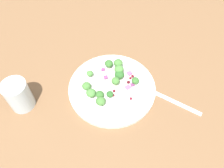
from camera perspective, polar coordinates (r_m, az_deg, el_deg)
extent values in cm
cube|color=brown|center=(70.58, 0.80, 0.92)|extent=(180.00, 180.00, 2.00)
cylinder|color=white|center=(66.96, 0.00, -1.04)|extent=(25.43, 25.43, 1.20)
torus|color=white|center=(66.46, 0.00, -0.75)|extent=(24.40, 24.40, 1.00)
cylinder|color=white|center=(66.38, 0.00, -0.70)|extent=(14.75, 14.75, 0.20)
cylinder|color=#ADD18E|center=(66.76, 5.81, 0.38)|extent=(0.82, 0.82, 0.82)
ellipsoid|color=#386B2D|center=(65.97, 5.88, 0.88)|extent=(2.20, 2.20, 1.65)
cylinder|color=#9EC684|center=(64.01, -3.06, -3.11)|extent=(0.86, 0.86, 0.86)
ellipsoid|color=#386B2D|center=(63.14, -3.10, -2.61)|extent=(2.30, 2.30, 1.73)
cylinder|color=#ADD18E|center=(69.81, 1.54, 4.65)|extent=(1.03, 1.03, 1.03)
ellipsoid|color=#477A38|center=(68.87, 1.56, 5.31)|extent=(2.75, 2.75, 2.06)
cylinder|color=#ADD18E|center=(65.74, -6.15, -1.35)|extent=(0.96, 0.96, 0.96)
ellipsoid|color=#477A38|center=(64.80, -6.24, -0.79)|extent=(2.56, 2.56, 1.92)
cylinder|color=#ADD18E|center=(68.45, 1.62, 3.23)|extent=(1.04, 1.04, 1.04)
ellipsoid|color=#4C843D|center=(67.47, 1.64, 3.90)|extent=(2.78, 2.78, 2.09)
cylinder|color=#8EB77A|center=(64.21, -0.55, -2.99)|extent=(0.74, 0.74, 0.74)
ellipsoid|color=#2D6028|center=(63.46, -0.55, -2.56)|extent=(1.97, 1.97, 1.47)
cylinder|color=#ADD18E|center=(62.69, -2.81, -4.87)|extent=(1.01, 1.01, 1.01)
ellipsoid|color=#477A38|center=(61.65, -2.86, -4.29)|extent=(2.70, 2.70, 2.03)
cylinder|color=#ADD18E|center=(70.27, -0.86, 4.51)|extent=(0.95, 0.95, 0.95)
ellipsoid|color=#386B2D|center=(69.40, -0.87, 5.12)|extent=(2.54, 2.54, 1.91)
cylinder|color=#9EC684|center=(67.78, 1.84, 1.73)|extent=(1.06, 1.06, 1.06)
ellipsoid|color=#2D6028|center=(66.77, 1.87, 2.39)|extent=(2.82, 2.82, 2.12)
cylinder|color=#8EB77A|center=(68.38, -5.53, 2.20)|extent=(0.74, 0.74, 0.74)
ellipsoid|color=#4C843D|center=(67.68, -5.59, 2.67)|extent=(1.99, 1.99, 1.49)
cylinder|color=#ADD18E|center=(64.20, -5.21, -2.82)|extent=(1.01, 1.01, 1.01)
ellipsoid|color=#4C843D|center=(63.19, -5.29, -2.23)|extent=(2.70, 2.70, 2.02)
cylinder|color=#ADD18E|center=(65.78, 0.87, 0.26)|extent=(0.89, 0.89, 0.89)
ellipsoid|color=#477A38|center=(64.91, 0.88, 0.81)|extent=(2.38, 2.38, 1.79)
sphere|color=maroon|center=(64.88, 0.53, -1.72)|extent=(0.82, 0.82, 0.82)
sphere|color=maroon|center=(64.40, 0.37, -2.85)|extent=(0.75, 0.75, 0.75)
sphere|color=maroon|center=(67.93, 4.61, 1.48)|extent=(0.75, 0.75, 0.75)
sphere|color=#4C0A14|center=(66.98, 4.14, 0.45)|extent=(0.95, 0.95, 0.95)
sphere|color=maroon|center=(68.41, 5.18, 1.95)|extent=(0.90, 0.90, 0.90)
sphere|color=maroon|center=(63.78, 4.75, -3.64)|extent=(0.77, 0.77, 0.77)
sphere|color=maroon|center=(66.07, -6.27, -0.24)|extent=(0.81, 0.81, 0.81)
cube|color=#843D75|center=(69.85, -2.23, 3.63)|extent=(1.50, 1.49, 0.38)
cube|color=#843D75|center=(67.66, -1.58, 1.70)|extent=(1.38, 1.34, 0.49)
cube|color=#A35B93|center=(69.09, 4.39, 2.70)|extent=(1.49, 1.39, 0.60)
cube|color=#843D75|center=(66.51, 5.16, -0.19)|extent=(1.44, 1.30, 0.47)
cube|color=#A35B93|center=(65.67, 3.97, -0.78)|extent=(1.40, 1.24, 0.56)
cube|color=silver|center=(67.24, 15.74, -4.46)|extent=(8.29, 13.72, 0.50)
cube|color=silver|center=(68.07, 8.63, -1.12)|extent=(3.84, 4.31, 0.50)
cylinder|color=silver|center=(65.83, -22.37, -2.61)|extent=(6.62, 6.62, 9.14)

